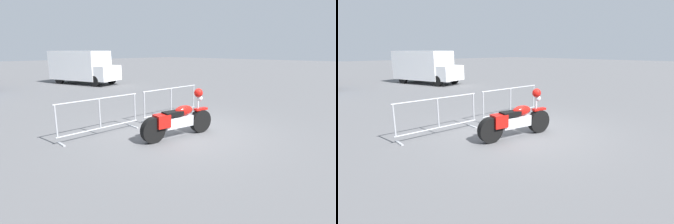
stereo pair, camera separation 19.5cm
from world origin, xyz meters
The scene contains 6 objects.
ground_plane centered at (0.00, 0.00, 0.00)m, with size 120.00×120.00×0.00m, color #5B5B5E.
motorcycle centered at (-0.51, -0.24, 0.50)m, with size 2.31×0.59×1.31m.
crowd_barrier_near centered at (-1.94, 1.44, 0.56)m, with size 2.53×0.50×1.07m.
crowd_barrier_far centered at (0.93, 1.44, 0.56)m, with size 2.53×0.50×1.07m.
delivery_van centered at (3.38, 12.69, 1.24)m, with size 3.40×5.36×2.31m.
planter_island centered at (5.00, 16.59, 0.33)m, with size 3.52×3.52×1.12m.
Camera 1 is at (-5.63, -4.98, 2.37)m, focal length 28.00 mm.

